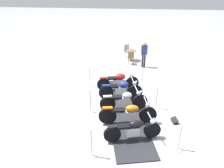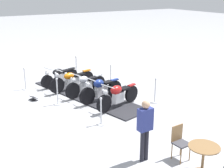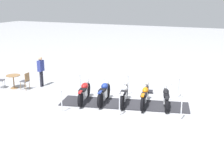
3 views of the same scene
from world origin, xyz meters
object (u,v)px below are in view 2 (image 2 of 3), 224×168
object	(u,v)px
stanchion_right_rear	(101,116)
info_placard	(34,99)
cafe_chair_across_table	(180,140)
stanchion_left_front	(76,69)
cafe_table	(204,153)
stanchion_left_mid	(111,80)
bystander_person	(145,125)
stanchion_right_mid	(58,96)
stanchion_right_front	(25,82)
motorcycle_black	(59,76)
motorcycle_chrome	(86,84)
motorcycle_navy	(101,89)
motorcycle_copper	(72,80)
motorcycle_maroon	(118,95)
stanchion_left_rear	(155,95)

from	to	relation	value
stanchion_right_rear	info_placard	size ratio (longest dim) A/B	2.24
cafe_chair_across_table	stanchion_left_front	bearing A→B (deg)	171.21
cafe_table	stanchion_right_rear	bearing A→B (deg)	-167.85
stanchion_left_mid	bystander_person	size ratio (longest dim) A/B	0.65
stanchion_right_mid	stanchion_right_front	size ratio (longest dim) A/B	1.08
motorcycle_black	stanchion_left_mid	world-z (taller)	stanchion_left_mid
motorcycle_chrome	stanchion_left_mid	bearing A→B (deg)	179.55
stanchion_right_mid	bystander_person	size ratio (longest dim) A/B	0.64
cafe_chair_across_table	bystander_person	xyz separation A→B (m)	(-0.42, -0.88, 0.49)
motorcycle_navy	cafe_chair_across_table	world-z (taller)	motorcycle_navy
motorcycle_copper	stanchion_right_front	bearing A→B (deg)	-45.19
motorcycle_copper	motorcycle_maroon	size ratio (longest dim) A/B	1.06
motorcycle_chrome	motorcycle_black	bearing A→B (deg)	-90.31
stanchion_right_mid	bystander_person	bearing A→B (deg)	5.61
stanchion_right_mid	bystander_person	world-z (taller)	bystander_person
motorcycle_copper	motorcycle_navy	distance (m)	1.98
motorcycle_navy	cafe_chair_across_table	bearing A→B (deg)	76.83
stanchion_left_mid	stanchion_right_mid	bearing A→B (deg)	-76.81
motorcycle_copper	stanchion_left_mid	xyz separation A→B (m)	(0.62, 1.71, -0.14)
motorcycle_black	cafe_chair_across_table	world-z (taller)	cafe_chair_across_table
info_placard	cafe_table	world-z (taller)	cafe_table
motorcycle_chrome	bystander_person	distance (m)	5.57
stanchion_right_front	bystander_person	xyz separation A→B (m)	(7.68, 1.10, 0.72)
motorcycle_navy	stanchion_left_mid	distance (m)	1.82
motorcycle_copper	bystander_person	world-z (taller)	bystander_person
motorcycle_navy	cafe_table	xyz separation A→B (m)	(5.75, -0.22, 0.03)
motorcycle_copper	info_placard	distance (m)	1.98
motorcycle_black	motorcycle_chrome	size ratio (longest dim) A/B	0.97
stanchion_right_front	stanchion_right_mid	bearing A→B (deg)	13.19
motorcycle_chrome	cafe_table	size ratio (longest dim) A/B	2.69
cafe_table	stanchion_right_mid	bearing A→B (deg)	-167.43
bystander_person	motorcycle_maroon	bearing A→B (deg)	-22.68
stanchion_left_front	bystander_person	distance (m)	8.58
motorcycle_copper	motorcycle_chrome	distance (m)	0.99
stanchion_left_mid	stanchion_left_rear	bearing A→B (deg)	13.19
stanchion_left_mid	stanchion_right_front	distance (m)	3.96
motorcycle_black	stanchion_left_rear	xyz separation A→B (m)	(4.12, 2.53, -0.15)
info_placard	stanchion_right_rear	bearing A→B (deg)	-172.82
motorcycle_copper	bystander_person	distance (m)	6.49
stanchion_left_rear	cafe_table	world-z (taller)	stanchion_left_rear
motorcycle_black	motorcycle_copper	size ratio (longest dim) A/B	0.88
cafe_table	motorcycle_maroon	bearing A→B (deg)	174.72
stanchion_left_rear	stanchion_left_mid	bearing A→B (deg)	-166.81
stanchion_right_front	motorcycle_navy	bearing A→B (deg)	35.20
motorcycle_copper	stanchion_right_front	xyz separation A→B (m)	(-1.25, -1.79, -0.17)
motorcycle_black	stanchion_right_mid	xyz separation A→B (m)	(2.25, -0.97, -0.12)
stanchion_left_front	info_placard	xyz separation A→B (m)	(2.26, -3.01, -0.35)
motorcycle_chrome	stanchion_left_front	distance (m)	3.02
motorcycle_chrome	bystander_person	bearing A→B (deg)	66.82
stanchion_right_front	cafe_table	size ratio (longest dim) A/B	1.31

